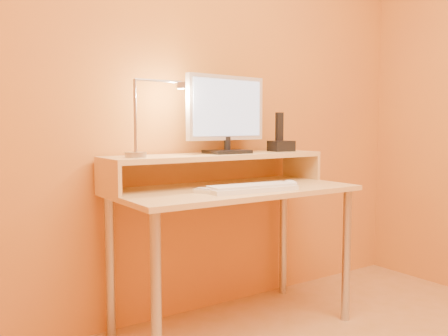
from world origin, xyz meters
TOP-DOWN VIEW (x-y plane):
  - wall_back at (0.00, 1.50)m, footprint 3.00×0.04m
  - desk_leg_fl at (-0.55, 0.93)m, footprint 0.04×0.04m
  - desk_leg_fr at (0.55, 0.93)m, footprint 0.04×0.04m
  - desk_leg_bl at (-0.55, 1.43)m, footprint 0.04×0.04m
  - desk_leg_br at (0.55, 1.43)m, footprint 0.04×0.04m
  - desk_lower at (0.00, 1.18)m, footprint 1.20×0.60m
  - shelf_riser_left at (-0.59, 1.33)m, footprint 0.02×0.30m
  - shelf_riser_right at (0.59, 1.33)m, footprint 0.02×0.30m
  - desk_shelf at (0.00, 1.33)m, footprint 1.20×0.30m
  - monitor_foot at (0.07, 1.33)m, footprint 0.22×0.16m
  - monitor_neck at (0.07, 1.33)m, footprint 0.04×0.04m
  - monitor_panel at (0.07, 1.34)m, footprint 0.49×0.08m
  - monitor_back at (0.07, 1.36)m, footprint 0.44×0.05m
  - monitor_screen at (0.07, 1.32)m, footprint 0.45×0.05m
  - lamp_base at (-0.46, 1.30)m, footprint 0.10×0.10m
  - lamp_post at (-0.46, 1.30)m, footprint 0.01×0.01m
  - lamp_arm at (-0.34, 1.30)m, footprint 0.24×0.01m
  - lamp_head at (-0.22, 1.30)m, footprint 0.04×0.04m
  - lamp_bulb at (-0.22, 1.30)m, footprint 0.03×0.03m
  - phone_dock at (0.44, 1.33)m, footprint 0.14×0.11m
  - phone_handset at (0.42, 1.33)m, footprint 0.04×0.03m
  - phone_led at (0.48, 1.28)m, footprint 0.01×0.00m
  - keyboard at (-0.01, 1.02)m, footprint 0.45×0.18m
  - mouse at (0.25, 1.04)m, footprint 0.08×0.11m
  - remote_control at (-0.21, 1.06)m, footprint 0.11×0.17m

SIDE VIEW (x-z plane):
  - desk_leg_fl at x=-0.55m, z-range 0.00..0.69m
  - desk_leg_fr at x=0.55m, z-range 0.00..0.69m
  - desk_leg_bl at x=-0.55m, z-range 0.00..0.69m
  - desk_leg_br at x=0.55m, z-range 0.00..0.69m
  - desk_lower at x=0.00m, z-range 0.70..0.72m
  - remote_control at x=-0.21m, z-range 0.72..0.74m
  - keyboard at x=-0.01m, z-range 0.72..0.74m
  - mouse at x=0.25m, z-range 0.72..0.76m
  - shelf_riser_left at x=-0.59m, z-range 0.72..0.85m
  - shelf_riser_right at x=0.59m, z-range 0.72..0.85m
  - desk_shelf at x=0.00m, z-range 0.86..0.88m
  - monitor_foot at x=0.07m, z-range 0.88..0.90m
  - lamp_base at x=-0.46m, z-range 0.88..0.90m
  - phone_dock at x=0.44m, z-range 0.88..0.94m
  - phone_led at x=0.48m, z-range 0.89..0.93m
  - monitor_neck at x=0.07m, z-range 0.90..0.97m
  - phone_handset at x=0.42m, z-range 0.94..1.10m
  - lamp_post at x=-0.46m, z-range 0.91..1.24m
  - monitor_panel at x=0.07m, z-range 0.95..1.29m
  - monitor_back at x=0.07m, z-range 0.98..1.26m
  - monitor_screen at x=0.07m, z-range 0.97..1.26m
  - lamp_bulb at x=-0.22m, z-range 1.20..1.21m
  - lamp_head at x=-0.22m, z-range 1.21..1.24m
  - lamp_arm at x=-0.34m, z-range 1.23..1.24m
  - wall_back at x=0.00m, z-range 0.00..2.50m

